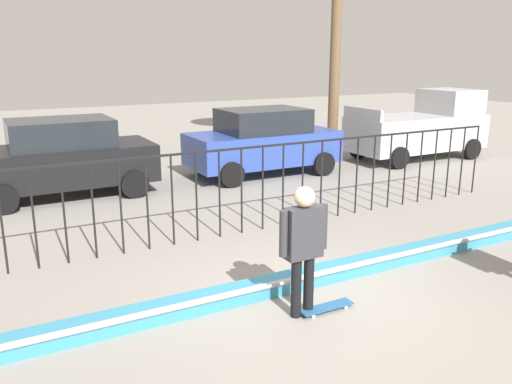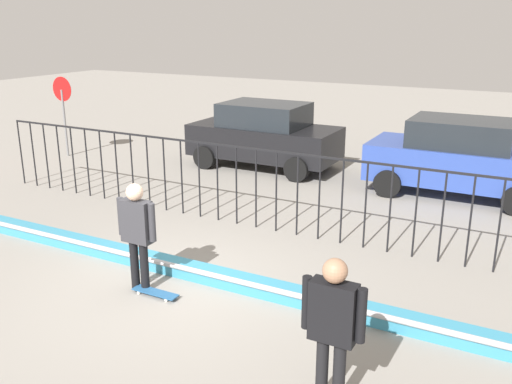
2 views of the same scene
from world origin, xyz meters
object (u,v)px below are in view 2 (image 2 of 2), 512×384
camera_operator (333,320)px  stop_sign (63,105)px  parked_car_black (264,135)px  skateboarder (137,227)px  skateboard (155,292)px  parked_car_blue (459,157)px

camera_operator → stop_sign: bearing=-2.5°
camera_operator → parked_car_black: bearing=-28.8°
parked_car_black → stop_sign: stop_sign is taller
parked_car_black → stop_sign: 6.47m
skateboarder → skateboard: skateboarder is taller
skateboarder → parked_car_blue: bearing=34.3°
skateboard → parked_car_black: size_ratio=0.19×
parked_car_black → parked_car_blue: size_ratio=1.00×
parked_car_blue → stop_sign: size_ratio=1.72×
parked_car_blue → skateboarder: bearing=-114.5°
parked_car_blue → parked_car_black: bearing=179.0°
skateboard → stop_sign: stop_sign is taller
camera_operator → stop_sign: 13.94m
skateboarder → parked_car_blue: 8.53m
skateboarder → stop_sign: size_ratio=0.71×
skateboarder → parked_car_black: (-1.79, 7.89, -0.10)m
skateboard → parked_car_blue: parked_car_blue is taller
skateboard → stop_sign: 10.60m
skateboarder → stop_sign: stop_sign is taller
skateboard → parked_car_black: 8.30m
camera_operator → parked_car_black: size_ratio=0.42×
camera_operator → stop_sign: stop_sign is taller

